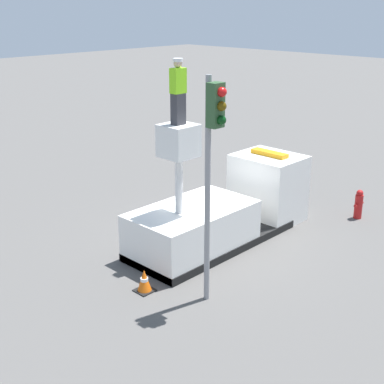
{
  "coord_description": "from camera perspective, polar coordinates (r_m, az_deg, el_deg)",
  "views": [
    {
      "loc": [
        -11.4,
        -10.15,
        7.11
      ],
      "look_at": [
        -2.01,
        -1.06,
        2.47
      ],
      "focal_mm": 50.0,
      "sensor_mm": 36.0,
      "label": 1
    }
  ],
  "objects": [
    {
      "name": "traffic_cone_rear",
      "position": [
        14.12,
        -5.11,
        -9.44
      ],
      "size": [
        0.47,
        0.47,
        0.61
      ],
      "color": "black",
      "rests_on": "ground"
    },
    {
      "name": "fire_hydrant",
      "position": [
        19.41,
        17.35,
        -1.27
      ],
      "size": [
        0.51,
        0.27,
        1.04
      ],
      "color": "red",
      "rests_on": "ground"
    },
    {
      "name": "bucket_truck",
      "position": [
        16.87,
        3.47,
        -2.12
      ],
      "size": [
        6.55,
        2.24,
        4.01
      ],
      "color": "black",
      "rests_on": "ground"
    },
    {
      "name": "ground_plane",
      "position": [
        16.84,
        2.18,
        -5.45
      ],
      "size": [
        120.0,
        120.0,
        0.0
      ],
      "primitive_type": "plane",
      "color": "#565451"
    },
    {
      "name": "worker",
      "position": [
        14.39,
        -1.49,
        10.64
      ],
      "size": [
        0.4,
        0.26,
        1.75
      ],
      "color": "#38383D",
      "rests_on": "bucket_truck"
    },
    {
      "name": "traffic_light_pole",
      "position": [
        12.25,
        2.19,
        4.67
      ],
      "size": [
        0.34,
        0.57,
        5.62
      ],
      "color": "gray",
      "rests_on": "ground"
    }
  ]
}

